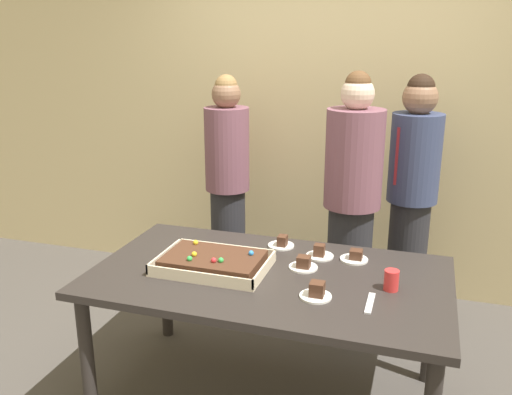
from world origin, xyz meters
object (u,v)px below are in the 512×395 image
(plated_slice_far_left, at_px, (316,292))
(plated_slice_near_left, at_px, (282,243))
(person_striped_tie_right, at_px, (412,197))
(party_table, at_px, (269,287))
(plated_slice_near_right, at_px, (303,264))
(drink_cup_nearest, at_px, (391,280))
(plated_slice_center_front, at_px, (320,253))
(cake_server_utensil, at_px, (370,303))
(person_serving_front, at_px, (352,206))
(sheet_cake, at_px, (213,262))
(person_green_shirt_behind, at_px, (228,186))
(plated_slice_far_right, at_px, (355,257))

(plated_slice_far_left, bearing_deg, plated_slice_near_left, 119.59)
(plated_slice_near_left, height_order, person_striped_tie_right, person_striped_tie_right)
(party_table, height_order, plated_slice_far_left, plated_slice_far_left)
(plated_slice_near_right, bearing_deg, drink_cup_nearest, -13.62)
(plated_slice_center_front, xyz_separation_m, cake_server_utensil, (0.32, -0.46, -0.02))
(party_table, xyz_separation_m, plated_slice_far_left, (0.28, -0.18, 0.10))
(cake_server_utensil, distance_m, person_serving_front, 1.03)
(sheet_cake, distance_m, drink_cup_nearest, 0.90)
(plated_slice_near_right, height_order, person_green_shirt_behind, person_green_shirt_behind)
(sheet_cake, height_order, person_serving_front, person_serving_front)
(plated_slice_near_left, relative_size, cake_server_utensil, 0.75)
(drink_cup_nearest, bearing_deg, plated_slice_near_left, 149.98)
(plated_slice_near_right, height_order, plated_slice_center_front, plated_slice_center_front)
(party_table, distance_m, plated_slice_far_right, 0.50)
(drink_cup_nearest, bearing_deg, plated_slice_center_front, 144.60)
(plated_slice_far_right, xyz_separation_m, person_green_shirt_behind, (-1.02, 0.79, 0.10))
(plated_slice_center_front, distance_m, person_striped_tie_right, 0.96)
(plated_slice_far_left, bearing_deg, person_green_shirt_behind, 125.70)
(sheet_cake, bearing_deg, plated_slice_near_left, 57.10)
(cake_server_utensil, bearing_deg, plated_slice_center_front, 124.95)
(party_table, relative_size, plated_slice_near_left, 12.00)
(person_serving_front, bearing_deg, person_green_shirt_behind, -71.30)
(plated_slice_center_front, bearing_deg, party_table, -125.05)
(drink_cup_nearest, relative_size, person_green_shirt_behind, 0.06)
(plated_slice_far_right, relative_size, person_striped_tie_right, 0.09)
(person_green_shirt_behind, distance_m, person_striped_tie_right, 1.28)
(sheet_cake, distance_m, plated_slice_center_front, 0.59)
(plated_slice_near_left, bearing_deg, plated_slice_far_right, -9.36)
(plated_slice_near_left, height_order, cake_server_utensil, plated_slice_near_left)
(plated_slice_near_left, distance_m, plated_slice_near_right, 0.32)
(sheet_cake, distance_m, person_green_shirt_behind, 1.17)
(plated_slice_far_left, xyz_separation_m, cake_server_utensil, (0.24, 0.01, -0.02))
(plated_slice_near_right, distance_m, person_green_shirt_behind, 1.26)
(plated_slice_near_right, bearing_deg, plated_slice_far_left, -66.53)
(plated_slice_near_right, bearing_deg, plated_slice_center_front, 74.28)
(plated_slice_far_left, relative_size, person_striped_tie_right, 0.09)
(plated_slice_near_right, distance_m, plated_slice_far_right, 0.31)
(plated_slice_near_left, height_order, plated_slice_far_right, plated_slice_near_left)
(plated_slice_far_right, distance_m, person_green_shirt_behind, 1.30)
(person_striped_tie_right, bearing_deg, plated_slice_far_right, 22.14)
(plated_slice_near_right, bearing_deg, party_table, -143.61)
(sheet_cake, relative_size, plated_slice_center_front, 3.77)
(plated_slice_far_right, relative_size, cake_server_utensil, 0.75)
(plated_slice_near_right, bearing_deg, sheet_cake, -162.49)
(party_table, bearing_deg, plated_slice_center_front, 54.95)
(party_table, relative_size, plated_slice_near_right, 12.00)
(plated_slice_far_right, bearing_deg, plated_slice_near_left, 170.64)
(plated_slice_far_left, relative_size, person_green_shirt_behind, 0.09)
(plated_slice_far_right, height_order, cake_server_utensil, plated_slice_far_right)
(plated_slice_far_left, height_order, plated_slice_far_right, plated_slice_far_left)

